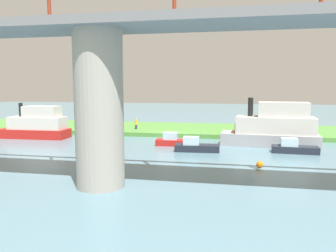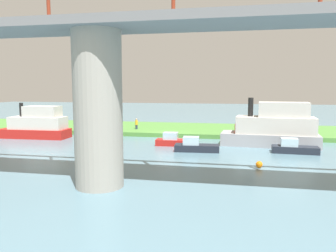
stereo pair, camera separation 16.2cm
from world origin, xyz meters
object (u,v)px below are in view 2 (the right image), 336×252
person_on_bank (136,124)px  riverboat_paddlewheel (37,125)px  bridge_pylon (98,110)px  houseboat_blue (294,148)px  pontoon_yellow (175,141)px  mooring_post (111,128)px  motorboat_red (273,128)px  skiff_small (195,146)px  marker_buoy (259,164)px

person_on_bank → riverboat_paddlewheel: riverboat_paddlewheel is taller
bridge_pylon → houseboat_blue: size_ratio=2.26×
riverboat_paddlewheel → pontoon_yellow: (-16.77, 1.77, -1.04)m
riverboat_paddlewheel → mooring_post: bearing=-151.0°
bridge_pylon → motorboat_red: size_ratio=0.95×
bridge_pylon → skiff_small: size_ratio=2.21×
person_on_bank → marker_buoy: 21.60m
marker_buoy → mooring_post: bearing=-39.3°
mooring_post → pontoon_yellow: size_ratio=0.19×
mooring_post → pontoon_yellow: pontoon_yellow is taller
mooring_post → riverboat_paddlewheel: bearing=29.0°
bridge_pylon → pontoon_yellow: bearing=-97.5°
skiff_small → person_on_bank: bearing=-50.1°
bridge_pylon → marker_buoy: bridge_pylon is taller
person_on_bank → riverboat_paddlewheel: size_ratio=0.17×
bridge_pylon → marker_buoy: (-9.77, -6.66, -4.37)m
marker_buoy → person_on_bank: bearing=-48.2°
person_on_bank → skiff_small: size_ratio=0.33×
person_on_bank → pontoon_yellow: (-6.53, 8.12, -0.72)m
houseboat_blue → bridge_pylon: bearing=44.5°
skiff_small → motorboat_red: bearing=-149.0°
riverboat_paddlewheel → skiff_small: size_ratio=1.94×
skiff_small → riverboat_paddlewheel: bearing=-12.9°
motorboat_red → marker_buoy: bearing=78.7°
person_on_bank → houseboat_blue: bearing=151.3°
motorboat_red → riverboat_paddlewheel: 26.57m
skiff_small → pontoon_yellow: 3.61m
houseboat_blue → person_on_bank: bearing=-28.7°
bridge_pylon → skiff_small: 13.41m
skiff_small → houseboat_blue: bearing=-173.5°
riverboat_paddlewheel → pontoon_yellow: bearing=174.0°
marker_buoy → houseboat_blue: bearing=-118.5°
mooring_post → houseboat_blue: (-20.48, 7.60, -0.41)m
mooring_post → houseboat_blue: houseboat_blue is taller
mooring_post → marker_buoy: mooring_post is taller
person_on_bank → motorboat_red: motorboat_red is taller
mooring_post → marker_buoy: 22.02m
person_on_bank → riverboat_paddlewheel: (10.24, 6.35, 0.32)m
bridge_pylon → motorboat_red: (-11.72, -16.38, -2.81)m
bridge_pylon → skiff_small: (-4.38, -11.98, -4.13)m
skiff_small → houseboat_blue: (-8.83, -1.01, -0.01)m
person_on_bank → marker_buoy: size_ratio=2.78×
pontoon_yellow → marker_buoy: size_ratio=8.19×
skiff_small → houseboat_blue: skiff_small is taller
houseboat_blue → marker_buoy: size_ratio=8.16×
bridge_pylon → marker_buoy: 12.61m
pontoon_yellow → houseboat_blue: (-11.29, 1.63, -0.00)m
mooring_post → riverboat_paddlewheel: (7.58, 4.20, 0.64)m
bridge_pylon → person_on_bank: size_ratio=6.64×
skiff_small → marker_buoy: size_ratio=8.38×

